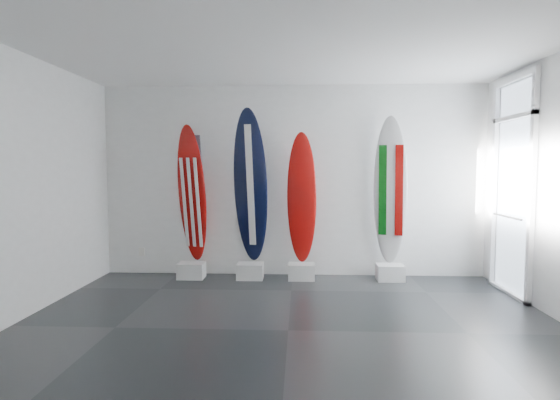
{
  "coord_description": "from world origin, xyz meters",
  "views": [
    {
      "loc": [
        0.13,
        -4.58,
        1.69
      ],
      "look_at": [
        -0.15,
        1.4,
        1.28
      ],
      "focal_mm": 28.72,
      "sensor_mm": 36.0,
      "label": 1
    }
  ],
  "objects_px": {
    "surfboard_usa": "(192,194)",
    "surfboard_navy": "(251,186)",
    "surfboard_swiss": "(302,198)",
    "surfboard_italy": "(390,190)"
  },
  "relations": [
    {
      "from": "surfboard_usa",
      "to": "surfboard_navy",
      "type": "relative_size",
      "value": 0.9
    },
    {
      "from": "surfboard_swiss",
      "to": "surfboard_italy",
      "type": "height_order",
      "value": "surfboard_italy"
    },
    {
      "from": "surfboard_usa",
      "to": "surfboard_italy",
      "type": "bearing_deg",
      "value": 17.65
    },
    {
      "from": "surfboard_usa",
      "to": "surfboard_italy",
      "type": "xyz_separation_m",
      "value": [
        3.05,
        0.0,
        0.06
      ]
    },
    {
      "from": "surfboard_swiss",
      "to": "surfboard_italy",
      "type": "distance_m",
      "value": 1.35
    },
    {
      "from": "surfboard_usa",
      "to": "surfboard_swiss",
      "type": "bearing_deg",
      "value": 17.65
    },
    {
      "from": "surfboard_navy",
      "to": "surfboard_italy",
      "type": "relative_size",
      "value": 1.06
    },
    {
      "from": "surfboard_navy",
      "to": "surfboard_italy",
      "type": "bearing_deg",
      "value": 11.98
    },
    {
      "from": "surfboard_italy",
      "to": "surfboard_usa",
      "type": "bearing_deg",
      "value": -160.11
    },
    {
      "from": "surfboard_navy",
      "to": "surfboard_italy",
      "type": "distance_m",
      "value": 2.14
    }
  ]
}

